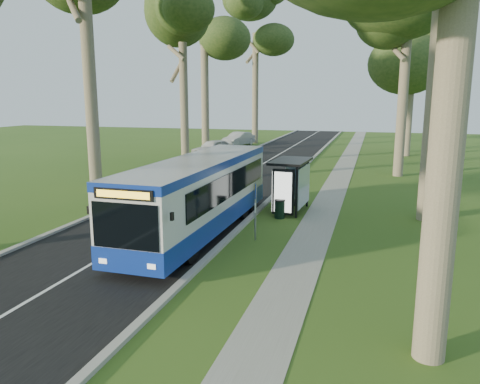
# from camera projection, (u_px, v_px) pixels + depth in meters

# --- Properties ---
(ground) EXTENTS (120.00, 120.00, 0.00)m
(ground) POSITION_uv_depth(u_px,v_px,m) (223.00, 245.00, 17.24)
(ground) COLOR #36591B
(ground) RESTS_ON ground
(road) EXTENTS (7.00, 100.00, 0.02)m
(road) POSITION_uv_depth(u_px,v_px,m) (220.00, 189.00, 27.60)
(road) COLOR black
(road) RESTS_ON ground
(kerb_east) EXTENTS (0.25, 100.00, 0.12)m
(kerb_east) POSITION_uv_depth(u_px,v_px,m) (278.00, 192.00, 26.64)
(kerb_east) COLOR #9E9B93
(kerb_east) RESTS_ON ground
(kerb_west) EXTENTS (0.25, 100.00, 0.12)m
(kerb_west) POSITION_uv_depth(u_px,v_px,m) (165.00, 185.00, 28.55)
(kerb_west) COLOR #9E9B93
(kerb_west) RESTS_ON ground
(centre_line) EXTENTS (0.12, 100.00, 0.00)m
(centre_line) POSITION_uv_depth(u_px,v_px,m) (220.00, 189.00, 27.60)
(centre_line) COLOR white
(centre_line) RESTS_ON road
(footpath) EXTENTS (1.50, 100.00, 0.02)m
(footpath) POSITION_uv_depth(u_px,v_px,m) (331.00, 196.00, 25.83)
(footpath) COLOR gray
(footpath) RESTS_ON ground
(bus) EXTENTS (2.54, 11.28, 2.98)m
(bus) POSITION_uv_depth(u_px,v_px,m) (199.00, 195.00, 18.52)
(bus) COLOR silver
(bus) RESTS_ON ground
(bus_stop_sign) EXTENTS (0.11, 0.31, 2.22)m
(bus_stop_sign) POSITION_uv_depth(u_px,v_px,m) (255.00, 204.00, 17.57)
(bus_stop_sign) COLOR gray
(bus_stop_sign) RESTS_ON ground
(bus_shelter) EXTENTS (1.73, 2.96, 2.46)m
(bus_shelter) POSITION_uv_depth(u_px,v_px,m) (292.00, 177.00, 21.67)
(bus_shelter) COLOR black
(bus_shelter) RESTS_ON ground
(litter_bin) EXTENTS (0.49, 0.49, 0.85)m
(litter_bin) POSITION_uv_depth(u_px,v_px,m) (280.00, 209.00, 20.99)
(litter_bin) COLOR black
(litter_bin) RESTS_ON ground
(car_white) EXTENTS (3.52, 4.94, 1.56)m
(car_white) POSITION_uv_depth(u_px,v_px,m) (213.00, 148.00, 42.58)
(car_white) COLOR silver
(car_white) RESTS_ON ground
(car_silver) EXTENTS (2.86, 4.90, 1.53)m
(car_silver) POSITION_uv_depth(u_px,v_px,m) (239.00, 139.00, 51.85)
(car_silver) COLOR #A1A3A8
(car_silver) RESTS_ON ground
(tree_west_c) EXTENTS (5.20, 5.20, 12.83)m
(tree_west_c) POSITION_uv_depth(u_px,v_px,m) (183.00, 40.00, 34.73)
(tree_west_c) COLOR #7A6B56
(tree_west_c) RESTS_ON ground
(tree_west_d) EXTENTS (5.20, 5.20, 18.52)m
(tree_west_d) POSITION_uv_depth(u_px,v_px,m) (204.00, 6.00, 43.85)
(tree_west_d) COLOR #7A6B56
(tree_west_d) RESTS_ON ground
(tree_west_e) EXTENTS (5.20, 5.20, 17.10)m
(tree_west_e) POSITION_uv_depth(u_px,v_px,m) (256.00, 31.00, 52.79)
(tree_west_e) COLOR #7A6B56
(tree_west_e) RESTS_ON ground
(tree_east_c) EXTENTS (5.20, 5.20, 14.32)m
(tree_east_c) POSITION_uv_depth(u_px,v_px,m) (409.00, 14.00, 30.21)
(tree_east_c) COLOR #7A6B56
(tree_east_c) RESTS_ON ground
(tree_east_d) EXTENTS (5.20, 5.20, 13.02)m
(tree_east_d) POSITION_uv_depth(u_px,v_px,m) (414.00, 47.00, 41.37)
(tree_east_d) COLOR #7A6B56
(tree_east_d) RESTS_ON ground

